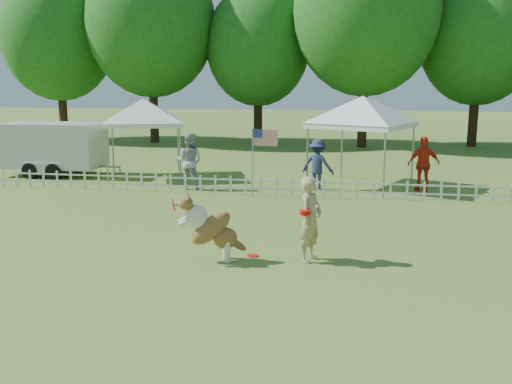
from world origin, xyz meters
TOP-DOWN VIEW (x-y plane):
  - ground at (0.00, 0.00)m, footprint 120.00×120.00m
  - picket_fence at (0.00, 7.00)m, footprint 22.00×0.08m
  - handler at (1.81, 0.57)m, footprint 0.61×0.74m
  - dog at (-0.14, 0.22)m, footprint 1.40×0.87m
  - frisbee_on_turf at (0.61, 0.67)m, footprint 0.25×0.25m
  - canopy_tent_left at (-5.16, 9.78)m, footprint 3.54×3.54m
  - canopy_tent_right at (2.86, 9.07)m, footprint 3.85×3.85m
  - cargo_trailer at (-8.76, 9.54)m, footprint 4.69×2.14m
  - flag_pole at (-0.48, 6.72)m, footprint 0.83×0.11m
  - spectator_a at (-2.80, 7.69)m, footprint 1.00×0.82m
  - spectator_b at (1.45, 8.21)m, footprint 1.25×0.96m
  - spectator_c at (4.88, 8.62)m, footprint 1.13×0.65m
  - tree_far_left at (-15.00, 22.00)m, footprint 6.60×6.60m
  - tree_left at (-9.00, 21.50)m, footprint 7.40×7.40m
  - tree_center_left at (-3.00, 22.50)m, footprint 6.00×6.00m
  - tree_center_right at (3.00, 21.00)m, footprint 7.60×7.60m
  - tree_right at (9.00, 22.50)m, footprint 6.20×6.20m

SIDE VIEW (x-z plane):
  - ground at x=0.00m, z-range 0.00..0.00m
  - frisbee_on_turf at x=0.61m, z-range 0.00..0.02m
  - picket_fence at x=0.00m, z-range 0.00..0.60m
  - dog at x=-0.14m, z-range 0.00..1.38m
  - spectator_b at x=1.45m, z-range 0.00..1.70m
  - handler at x=1.81m, z-range 0.00..1.73m
  - spectator_c at x=4.88m, z-range 0.00..1.81m
  - spectator_a at x=-2.80m, z-range 0.00..1.89m
  - cargo_trailer at x=-8.76m, z-range 0.00..2.05m
  - flag_pole at x=-0.48m, z-range 0.00..2.17m
  - canopy_tent_left at x=-5.16m, z-range 0.00..2.87m
  - canopy_tent_right at x=2.86m, z-range 0.00..3.02m
  - tree_center_left at x=-3.00m, z-range 0.00..9.80m
  - tree_right at x=9.00m, z-range 0.00..10.40m
  - tree_far_left at x=-15.00m, z-range 0.00..11.00m
  - tree_left at x=-9.00m, z-range 0.00..12.00m
  - tree_center_right at x=3.00m, z-range 0.00..12.60m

